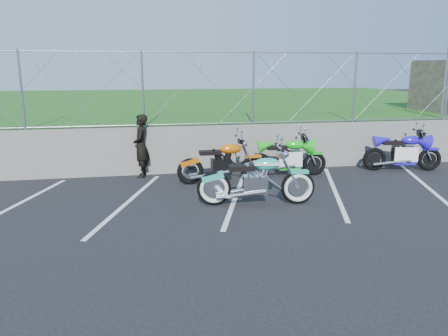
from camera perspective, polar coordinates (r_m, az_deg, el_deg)
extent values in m
plane|color=black|center=(9.05, 2.92, -5.42)|extent=(90.00, 90.00, 0.00)
cube|color=#62625D|center=(12.22, -0.82, 2.61)|extent=(30.00, 0.22, 1.30)
cube|color=#1A4D14|center=(22.05, -5.21, 7.25)|extent=(30.00, 20.00, 1.30)
cylinder|color=gray|center=(12.02, -0.86, 14.89)|extent=(28.00, 0.03, 0.03)
cylinder|color=gray|center=(12.11, -0.83, 5.87)|extent=(28.00, 0.03, 0.03)
cylinder|color=gray|center=(15.32, 27.07, 11.42)|extent=(0.08, 0.08, 3.00)
cube|color=silver|center=(10.17, -26.00, -4.66)|extent=(1.49, 4.31, 0.01)
cube|color=silver|center=(9.79, -12.33, -4.27)|extent=(1.49, 4.31, 0.01)
cube|color=silver|center=(9.98, 1.60, -3.62)|extent=(1.49, 4.31, 0.01)
cube|color=silver|center=(10.72, 14.26, -2.84)|extent=(1.49, 4.31, 0.01)
cube|color=silver|center=(11.91, 24.83, -2.09)|extent=(1.49, 4.31, 0.01)
torus|color=black|center=(9.22, -1.31, -2.69)|extent=(0.74, 0.21, 0.73)
torus|color=black|center=(9.44, 9.61, -2.49)|extent=(0.74, 0.21, 0.73)
cube|color=silver|center=(9.27, 4.09, -2.15)|extent=(0.54, 0.37, 0.38)
ellipsoid|color=teal|center=(9.19, 5.63, 0.54)|extent=(0.61, 0.34, 0.26)
cube|color=black|center=(9.14, 2.34, 0.03)|extent=(0.58, 0.33, 0.10)
cube|color=teal|center=(9.36, 9.69, -0.48)|extent=(0.44, 0.22, 0.07)
cylinder|color=silver|center=(9.16, 7.21, 2.70)|extent=(0.13, 0.79, 0.03)
torus|color=black|center=(10.89, -4.42, -0.43)|extent=(0.67, 0.14, 0.67)
torus|color=black|center=(11.21, 3.79, -0.03)|extent=(0.67, 0.14, 0.67)
cube|color=black|center=(10.99, -0.37, 0.26)|extent=(0.50, 0.31, 0.37)
ellipsoid|color=#D2600C|center=(10.96, 0.85, 2.52)|extent=(0.58, 0.28, 0.25)
cube|color=black|center=(10.87, -1.82, 2.02)|extent=(0.55, 0.27, 0.10)
cube|color=#D2600C|center=(11.14, 3.82, 1.54)|extent=(0.41, 0.17, 0.06)
cylinder|color=silver|center=(10.96, 2.02, 3.90)|extent=(0.05, 0.78, 0.03)
torus|color=black|center=(11.70, 4.67, 0.43)|extent=(0.64, 0.17, 0.63)
torus|color=black|center=(12.04, 11.73, 0.57)|extent=(0.64, 0.17, 0.63)
cube|color=black|center=(11.82, 8.17, 1.00)|extent=(0.51, 0.34, 0.36)
ellipsoid|color=#19C81C|center=(11.80, 9.34, 3.03)|extent=(0.58, 0.31, 0.25)
cube|color=black|center=(11.69, 6.91, 2.65)|extent=(0.55, 0.30, 0.10)
cube|color=#19C81C|center=(11.99, 11.79, 1.95)|extent=(0.41, 0.19, 0.06)
cylinder|color=silver|center=(11.80, 10.24, 4.21)|extent=(0.10, 0.76, 0.03)
torus|color=black|center=(13.06, 19.04, 1.12)|extent=(0.66, 0.25, 0.65)
torus|color=black|center=(13.60, 25.25, 1.03)|extent=(0.66, 0.25, 0.65)
cube|color=black|center=(13.28, 22.16, 1.53)|extent=(0.55, 0.40, 0.37)
ellipsoid|color=#2315CD|center=(13.29, 23.29, 3.35)|extent=(0.62, 0.38, 0.25)
cube|color=black|center=(13.12, 21.14, 3.08)|extent=(0.58, 0.37, 0.10)
cube|color=#2315CD|center=(13.54, 25.37, 2.29)|extent=(0.44, 0.25, 0.07)
cylinder|color=silver|center=(13.33, 24.13, 4.39)|extent=(0.19, 0.77, 0.03)
imported|color=black|center=(11.73, -10.77, 2.85)|extent=(0.44, 0.64, 1.67)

